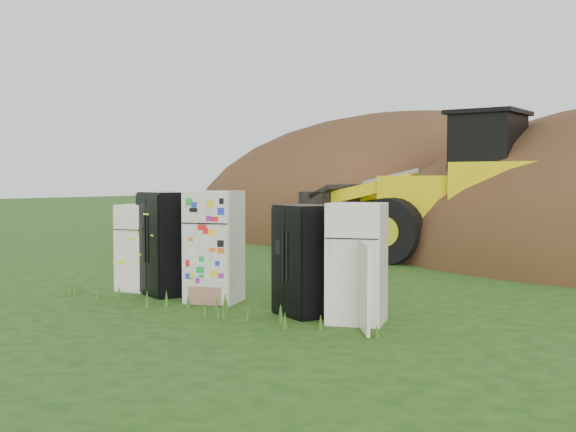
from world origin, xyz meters
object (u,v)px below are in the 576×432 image
(fridge_leftmost, at_px, (141,248))
(fridge_black_right, at_px, (306,260))
(fridge_sticker, at_px, (214,246))
(wheel_loader, at_px, (451,188))
(fridge_open_door, at_px, (357,263))
(fridge_black_side, at_px, (168,243))

(fridge_leftmost, height_order, fridge_black_right, fridge_black_right)
(fridge_leftmost, xyz_separation_m, fridge_black_right, (3.79, 0.03, 0.04))
(fridge_sticker, xyz_separation_m, wheel_loader, (0.40, 7.71, 0.89))
(fridge_sticker, relative_size, fridge_open_door, 1.08)
(fridge_leftmost, height_order, wheel_loader, wheel_loader)
(fridge_leftmost, xyz_separation_m, fridge_sticker, (1.89, -0.00, 0.13))
(fridge_black_side, height_order, fridge_open_door, fridge_black_side)
(fridge_leftmost, height_order, fridge_black_side, fridge_black_side)
(fridge_leftmost, bearing_deg, fridge_black_right, -17.24)
(fridge_sticker, distance_m, fridge_open_door, 2.79)
(fridge_leftmost, height_order, fridge_open_door, fridge_open_door)
(fridge_open_door, bearing_deg, fridge_leftmost, 158.41)
(wheel_loader, bearing_deg, fridge_leftmost, -110.65)
(fridge_open_door, bearing_deg, fridge_black_right, 159.01)
(fridge_leftmost, xyz_separation_m, fridge_black_side, (0.72, 0.02, 0.12))
(fridge_black_side, distance_m, wheel_loader, 7.90)
(fridge_leftmost, relative_size, fridge_open_door, 0.92)
(fridge_black_right, xyz_separation_m, fridge_open_door, (0.89, 0.02, 0.02))
(fridge_leftmost, distance_m, fridge_black_right, 3.79)
(fridge_open_door, height_order, wheel_loader, wheel_loader)
(fridge_open_door, bearing_deg, fridge_black_side, 158.27)
(fridge_leftmost, bearing_deg, fridge_sticker, -17.88)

